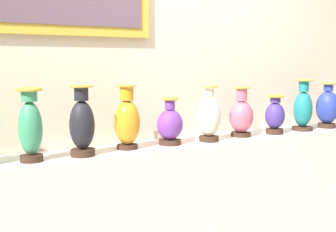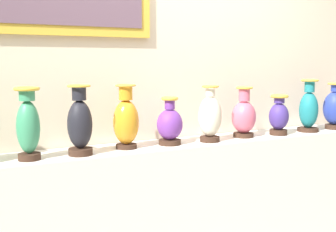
{
  "view_description": "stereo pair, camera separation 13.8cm",
  "coord_description": "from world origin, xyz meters",
  "px_view_note": "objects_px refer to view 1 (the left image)",
  "views": [
    {
      "loc": [
        -1.39,
        -2.35,
        1.49
      ],
      "look_at": [
        0.0,
        0.0,
        1.15
      ],
      "focal_mm": 45.54,
      "sensor_mm": 36.0,
      "label": 1
    },
    {
      "loc": [
        -1.27,
        -2.42,
        1.49
      ],
      "look_at": [
        0.0,
        0.0,
        1.15
      ],
      "focal_mm": 45.54,
      "sensor_mm": 36.0,
      "label": 2
    }
  ],
  "objects_px": {
    "vase_amber": "(127,121)",
    "vase_violet": "(170,124)",
    "vase_jade": "(30,126)",
    "vase_ivory": "(209,117)",
    "vase_onyx": "(82,124)",
    "vase_indigo": "(275,115)",
    "vase_teal": "(303,108)",
    "vase_rose": "(241,116)",
    "vase_cobalt": "(328,107)"
  },
  "relations": [
    {
      "from": "vase_violet",
      "to": "vase_jade",
      "type": "bearing_deg",
      "value": -178.07
    },
    {
      "from": "vase_onyx",
      "to": "vase_amber",
      "type": "relative_size",
      "value": 1.02
    },
    {
      "from": "vase_amber",
      "to": "vase_rose",
      "type": "relative_size",
      "value": 1.1
    },
    {
      "from": "vase_amber",
      "to": "vase_violet",
      "type": "relative_size",
      "value": 1.27
    },
    {
      "from": "vase_indigo",
      "to": "vase_cobalt",
      "type": "distance_m",
      "value": 0.59
    },
    {
      "from": "vase_indigo",
      "to": "vase_onyx",
      "type": "bearing_deg",
      "value": 179.92
    },
    {
      "from": "vase_amber",
      "to": "vase_indigo",
      "type": "relative_size",
      "value": 1.34
    },
    {
      "from": "vase_amber",
      "to": "vase_cobalt",
      "type": "height_order",
      "value": "vase_amber"
    },
    {
      "from": "vase_jade",
      "to": "vase_ivory",
      "type": "distance_m",
      "value": 1.17
    },
    {
      "from": "vase_jade",
      "to": "vase_cobalt",
      "type": "bearing_deg",
      "value": -0.14
    },
    {
      "from": "vase_violet",
      "to": "vase_teal",
      "type": "bearing_deg",
      "value": -1.48
    },
    {
      "from": "vase_jade",
      "to": "vase_indigo",
      "type": "relative_size",
      "value": 1.35
    },
    {
      "from": "vase_jade",
      "to": "vase_onyx",
      "type": "distance_m",
      "value": 0.28
    },
    {
      "from": "vase_violet",
      "to": "vase_ivory",
      "type": "bearing_deg",
      "value": -7.07
    },
    {
      "from": "vase_violet",
      "to": "vase_rose",
      "type": "relative_size",
      "value": 0.87
    },
    {
      "from": "vase_amber",
      "to": "vase_violet",
      "type": "distance_m",
      "value": 0.3
    },
    {
      "from": "vase_ivory",
      "to": "vase_indigo",
      "type": "bearing_deg",
      "value": -0.58
    },
    {
      "from": "vase_amber",
      "to": "vase_jade",
      "type": "bearing_deg",
      "value": -175.73
    },
    {
      "from": "vase_jade",
      "to": "vase_cobalt",
      "type": "distance_m",
      "value": 2.35
    },
    {
      "from": "vase_violet",
      "to": "vase_ivory",
      "type": "distance_m",
      "value": 0.29
    },
    {
      "from": "vase_rose",
      "to": "vase_cobalt",
      "type": "xyz_separation_m",
      "value": [
        0.87,
        -0.04,
        0.02
      ]
    },
    {
      "from": "vase_amber",
      "to": "vase_onyx",
      "type": "bearing_deg",
      "value": -170.15
    },
    {
      "from": "vase_ivory",
      "to": "vase_indigo",
      "type": "distance_m",
      "value": 0.6
    },
    {
      "from": "vase_amber",
      "to": "vase_violet",
      "type": "height_order",
      "value": "vase_amber"
    },
    {
      "from": "vase_ivory",
      "to": "vase_indigo",
      "type": "relative_size",
      "value": 1.27
    },
    {
      "from": "vase_jade",
      "to": "vase_ivory",
      "type": "bearing_deg",
      "value": -0.24
    },
    {
      "from": "vase_onyx",
      "to": "vase_violet",
      "type": "distance_m",
      "value": 0.61
    },
    {
      "from": "vase_indigo",
      "to": "vase_ivory",
      "type": "bearing_deg",
      "value": 179.42
    },
    {
      "from": "vase_jade",
      "to": "vase_violet",
      "type": "distance_m",
      "value": 0.89
    },
    {
      "from": "vase_violet",
      "to": "vase_indigo",
      "type": "xyz_separation_m",
      "value": [
        0.88,
        -0.04,
        0.01
      ]
    },
    {
      "from": "vase_violet",
      "to": "vase_rose",
      "type": "distance_m",
      "value": 0.59
    },
    {
      "from": "vase_onyx",
      "to": "vase_teal",
      "type": "distance_m",
      "value": 1.79
    },
    {
      "from": "vase_onyx",
      "to": "vase_ivory",
      "type": "bearing_deg",
      "value": 0.26
    },
    {
      "from": "vase_rose",
      "to": "vase_teal",
      "type": "xyz_separation_m",
      "value": [
        0.59,
        -0.03,
        0.02
      ]
    },
    {
      "from": "vase_ivory",
      "to": "vase_cobalt",
      "type": "xyz_separation_m",
      "value": [
        1.18,
        -0.0,
        0.0
      ]
    },
    {
      "from": "vase_ivory",
      "to": "vase_teal",
      "type": "bearing_deg",
      "value": 0.27
    },
    {
      "from": "vase_ivory",
      "to": "vase_cobalt",
      "type": "relative_size",
      "value": 1.02
    },
    {
      "from": "vase_teal",
      "to": "vase_cobalt",
      "type": "xyz_separation_m",
      "value": [
        0.28,
        -0.0,
        -0.0
      ]
    },
    {
      "from": "vase_amber",
      "to": "vase_teal",
      "type": "distance_m",
      "value": 1.48
    },
    {
      "from": "vase_onyx",
      "to": "vase_teal",
      "type": "bearing_deg",
      "value": 0.27
    },
    {
      "from": "vase_amber",
      "to": "vase_ivory",
      "type": "relative_size",
      "value": 1.05
    },
    {
      "from": "vase_ivory",
      "to": "vase_indigo",
      "type": "xyz_separation_m",
      "value": [
        0.6,
        -0.01,
        -0.03
      ]
    },
    {
      "from": "vase_onyx",
      "to": "vase_rose",
      "type": "relative_size",
      "value": 1.13
    },
    {
      "from": "vase_jade",
      "to": "vase_rose",
      "type": "relative_size",
      "value": 1.11
    },
    {
      "from": "vase_violet",
      "to": "vase_indigo",
      "type": "distance_m",
      "value": 0.88
    },
    {
      "from": "vase_jade",
      "to": "vase_amber",
      "type": "relative_size",
      "value": 1.01
    },
    {
      "from": "vase_ivory",
      "to": "vase_teal",
      "type": "relative_size",
      "value": 0.94
    },
    {
      "from": "vase_jade",
      "to": "vase_onyx",
      "type": "relative_size",
      "value": 0.99
    },
    {
      "from": "vase_amber",
      "to": "vase_ivory",
      "type": "height_order",
      "value": "vase_amber"
    },
    {
      "from": "vase_jade",
      "to": "vase_ivory",
      "type": "relative_size",
      "value": 1.06
    }
  ]
}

